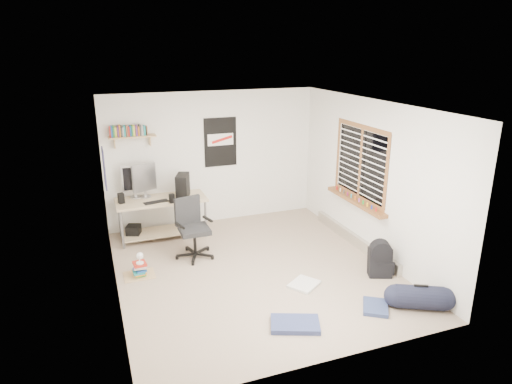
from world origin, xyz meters
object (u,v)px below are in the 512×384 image
object	(u,v)px
backpack	(380,262)
duffel_bag	(420,298)
office_chair	(194,229)
book_stack	(139,266)
desk	(162,218)

from	to	relation	value
backpack	duffel_bag	xyz separation A→B (m)	(-0.05, -0.96, -0.06)
office_chair	book_stack	world-z (taller)	office_chair
backpack	book_stack	xyz separation A→B (m)	(-3.37, 1.22, -0.05)
desk	duffel_bag	size ratio (longest dim) A/B	2.53
desk	backpack	bearing A→B (deg)	-30.32
office_chair	desk	bearing A→B (deg)	94.01
office_chair	duffel_bag	size ratio (longest dim) A/B	1.60
book_stack	office_chair	bearing A→B (deg)	19.75
desk	duffel_bag	distance (m)	4.46
duffel_bag	book_stack	xyz separation A→B (m)	(-3.33, 2.18, 0.01)
desk	office_chair	xyz separation A→B (m)	(0.35, -1.00, 0.12)
desk	book_stack	xyz separation A→B (m)	(-0.58, -1.34, -0.21)
office_chair	duffel_bag	xyz separation A→B (m)	(2.39, -2.51, -0.35)
book_stack	backpack	bearing A→B (deg)	-19.88
duffel_bag	book_stack	bearing A→B (deg)	174.48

